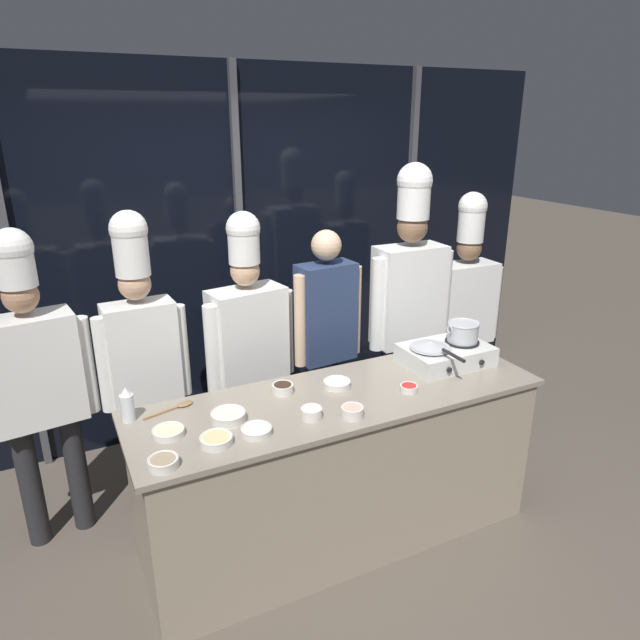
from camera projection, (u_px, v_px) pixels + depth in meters
ground_plane at (339, 534)px, 3.37m from camera, size 24.00×24.00×0.00m
window_wall_back at (239, 255)px, 4.29m from camera, size 5.33×0.09×2.70m
demo_counter at (340, 468)px, 3.22m from camera, size 2.26×0.70×0.92m
portable_stove at (446, 354)px, 3.44m from camera, size 0.52×0.37×0.13m
frying_pan at (431, 345)px, 3.35m from camera, size 0.25×0.43×0.04m
stock_pot at (463, 331)px, 3.44m from camera, size 0.21×0.19×0.12m
squeeze_bottle_clear at (127, 405)px, 2.78m from camera, size 0.07×0.07×0.18m
prep_bowl_mushrooms at (163, 462)px, 2.43m from camera, size 0.13×0.13×0.04m
prep_bowl_shrimp at (352, 411)px, 2.83m from camera, size 0.11×0.11×0.06m
prep_bowl_bean_sprouts at (311, 412)px, 2.82m from camera, size 0.11×0.11×0.06m
prep_bowl_rice at (256, 430)px, 2.68m from camera, size 0.15×0.15×0.04m
prep_bowl_onion at (229, 416)px, 2.79m from camera, size 0.17×0.17×0.05m
prep_bowl_noodles at (169, 432)px, 2.67m from camera, size 0.15×0.15×0.04m
prep_bowl_garlic at (337, 383)px, 3.15m from camera, size 0.15×0.15×0.04m
prep_bowl_ginger at (216, 440)px, 2.60m from camera, size 0.15×0.15×0.04m
prep_bowl_soy_glaze at (283, 388)px, 3.08m from camera, size 0.12×0.12×0.05m
prep_bowl_bell_pepper at (409, 388)px, 3.10m from camera, size 0.10×0.10×0.04m
serving_spoon_slotted at (179, 406)px, 2.93m from camera, size 0.27×0.11×0.02m
chef_head at (35, 374)px, 3.04m from camera, size 0.59×0.29×1.82m
chef_sous at (142, 348)px, 3.26m from camera, size 0.51×0.22×1.87m
chef_line at (248, 339)px, 3.56m from camera, size 0.60×0.31×1.82m
person_guest at (326, 328)px, 3.73m from camera, size 0.49×0.23×1.67m
chef_pastry at (409, 295)px, 3.87m from camera, size 0.62×0.25×2.06m
chef_apprentice at (464, 303)px, 4.19m from camera, size 0.58×0.24×1.84m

